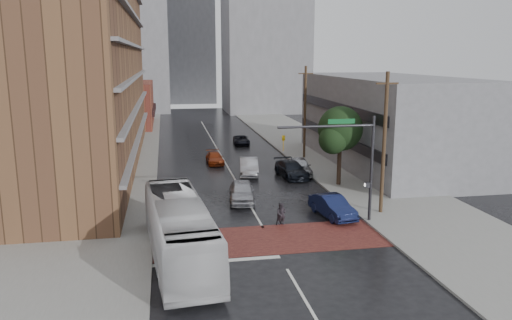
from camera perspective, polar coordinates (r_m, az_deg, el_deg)
name	(u,v)px	position (r m, az deg, el deg)	size (l,w,h in m)	color
ground	(271,242)	(30.50, 1.76, -9.36)	(160.00, 160.00, 0.00)	black
crosswalk	(270,239)	(30.95, 1.56, -9.01)	(14.00, 5.00, 0.02)	brown
sidewalk_west	(114,163)	(54.20, -15.92, -0.31)	(9.00, 90.00, 0.15)	gray
sidewalk_east	(325,155)	(56.69, 7.87, 0.55)	(9.00, 90.00, 0.15)	gray
apartment_block	(78,24)	(52.51, -19.71, 14.39)	(10.00, 44.00, 28.00)	brown
storefront_west	(127,104)	(82.37, -14.54, 6.17)	(8.00, 16.00, 7.00)	brown
building_east	(388,121)	(53.24, 14.81, 4.37)	(11.00, 26.00, 9.00)	gray
distant_tower_west	(122,31)	(106.23, -15.09, 14.08)	(18.00, 16.00, 32.00)	gray
distant_tower_east	(265,20)	(102.03, 1.05, 15.70)	(16.00, 14.00, 36.00)	gray
distant_tower_center	(189,52)	(122.96, -7.69, 12.13)	(12.00, 10.00, 24.00)	gray
street_tree	(340,132)	(42.87, 9.61, 3.21)	(4.20, 4.10, 6.90)	#332319
signal_mast	(351,154)	(33.14, 10.83, 0.67)	(6.50, 0.30, 7.20)	#2D2D33
utility_pole_near	(384,143)	(35.57, 14.44, 1.93)	(1.60, 0.26, 10.00)	#473321
utility_pole_far	(305,112)	(54.20, 5.62, 5.51)	(1.60, 0.26, 10.00)	#473321
transit_bus	(179,230)	(27.72, -8.77, -7.92)	(2.88, 12.32, 3.43)	silver
pedestrian_a	(282,214)	(33.29, 2.96, -6.19)	(0.54, 0.35, 1.47)	black
pedestrian_b	(281,214)	(33.28, 2.89, -6.17)	(0.73, 0.57, 1.50)	#252026
car_travel_a	(242,191)	(38.38, -1.64, -3.62)	(1.91, 4.76, 1.62)	#A8A9AF
car_travel_b	(249,167)	(46.95, -0.82, -0.78)	(1.68, 4.81, 1.59)	#ACADB4
car_travel_c	(215,158)	(52.20, -4.74, 0.23)	(1.65, 4.05, 1.17)	maroon
suv_travel	(241,140)	(63.32, -1.68, 2.29)	(1.89, 4.09, 1.14)	black
car_parked_near	(332,206)	(35.24, 8.72, -5.26)	(1.59, 4.56, 1.50)	#121A40
car_parked_mid	(291,169)	(46.24, 4.05, -1.07)	(2.08, 5.11, 1.48)	black
car_parked_far	(300,166)	(47.29, 5.01, -0.72)	(1.89, 4.69, 1.60)	#B5B8BE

